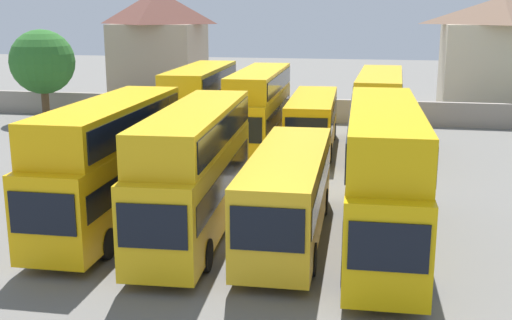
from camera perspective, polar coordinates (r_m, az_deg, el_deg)
ground at (r=41.96m, az=3.85°, el=1.67°), size 140.00×140.00×0.00m
depot_boundary_wall at (r=49.00m, az=4.93°, el=4.42°), size 56.00×0.50×1.80m
bus_1 at (r=25.81m, az=-12.82°, el=0.25°), size 2.74×10.95×4.95m
bus_2 at (r=24.37m, az=-5.38°, el=-0.37°), size 3.05×11.51×4.85m
bus_3 at (r=23.80m, az=2.88°, el=-2.71°), size 2.78×10.51×3.34m
bus_4 at (r=23.32m, az=11.22°, el=-0.84°), size 2.80×12.08×5.12m
bus_5 at (r=39.90m, az=-4.96°, el=5.11°), size 3.01×10.99×4.96m
bus_6 at (r=39.10m, az=0.29°, el=4.91°), size 2.75×11.33×4.85m
bus_7 at (r=39.16m, az=5.06°, el=3.62°), size 2.94×10.34×3.31m
bus_8 at (r=38.47m, az=10.90°, el=4.49°), size 2.79×11.49×4.81m
house_terrace_left at (r=58.96m, az=-8.65°, el=9.97°), size 7.74×7.15×10.07m
house_terrace_centre at (r=56.16m, az=20.80°, el=8.75°), size 9.26×6.60×9.42m
tree_left_of_lot at (r=51.86m, az=-18.48°, el=8.27°), size 4.88×4.88×6.95m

